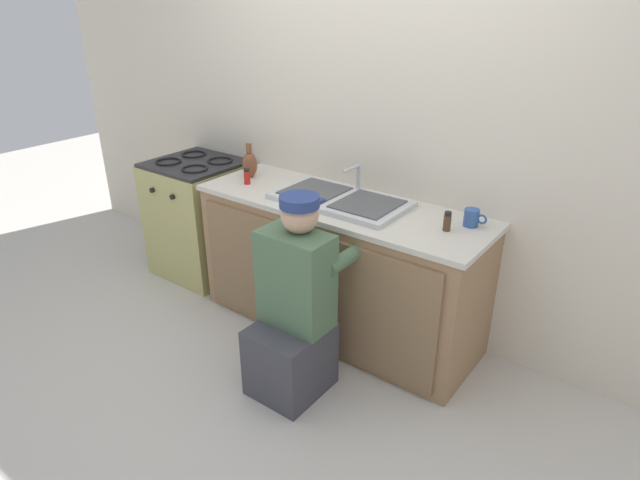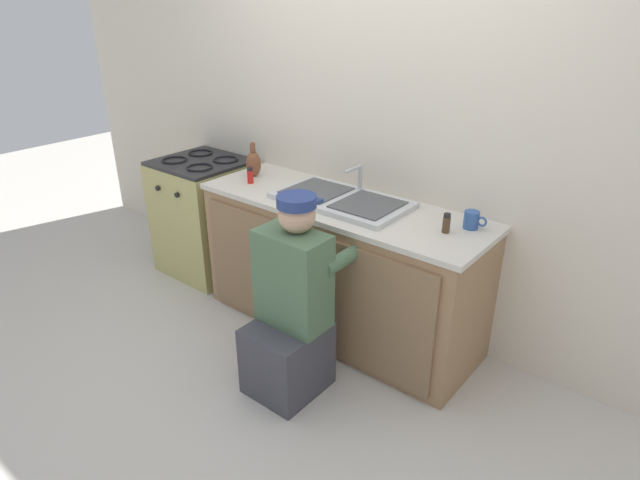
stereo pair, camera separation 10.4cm
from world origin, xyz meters
TOP-DOWN VIEW (x-y plane):
  - ground_plane at (0.00, 0.00)m, footprint 12.00×12.00m
  - back_wall at (0.00, 0.65)m, footprint 6.00×0.10m
  - counter_cabinet at (0.00, 0.29)m, footprint 1.80×0.62m
  - countertop at (0.00, 0.30)m, footprint 1.84×0.62m
  - sink_double_basin at (0.00, 0.30)m, footprint 0.80×0.44m
  - stove_range at (-1.29, 0.30)m, footprint 0.63×0.62m
  - plumber_person at (0.15, -0.32)m, footprint 0.42×0.61m
  - spice_bottle_red at (-0.67, 0.21)m, footprint 0.04×0.04m
  - vase_decorative at (-0.76, 0.33)m, footprint 0.10×0.10m
  - coffee_mug at (0.76, 0.43)m, footprint 0.13×0.08m
  - spice_bottle_pepper at (0.68, 0.30)m, footprint 0.04×0.04m

SIDE VIEW (x-z plane):
  - ground_plane at x=0.00m, z-range 0.00..0.00m
  - counter_cabinet at x=0.00m, z-range 0.00..0.83m
  - stove_range at x=-1.29m, z-range 0.00..0.89m
  - plumber_person at x=0.15m, z-range -0.09..1.01m
  - countertop at x=0.00m, z-range 0.83..0.87m
  - sink_double_basin at x=0.00m, z-range 0.79..0.98m
  - coffee_mug at x=0.76m, z-range 0.87..0.96m
  - spice_bottle_red at x=-0.67m, z-range 0.86..0.97m
  - spice_bottle_pepper at x=0.68m, z-range 0.86..0.97m
  - vase_decorative at x=-0.76m, z-range 0.84..1.07m
  - back_wall at x=0.00m, z-range 0.00..2.50m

